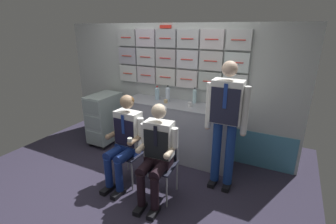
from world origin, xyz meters
name	(u,v)px	position (x,y,z in m)	size (l,w,h in m)	color
ground	(127,187)	(0.00, 0.00, -0.02)	(4.80, 4.80, 0.04)	#2E293B
galley_bulkhead	(172,86)	(0.02, 1.37, 1.13)	(4.20, 0.14, 2.15)	#B5BBB8
galley_counter	(177,130)	(0.25, 1.09, 0.46)	(1.82, 0.53, 0.92)	#A6A8B2
service_trolley	(105,117)	(-1.16, 0.94, 0.50)	(0.40, 0.65, 0.94)	black
folding_chair_left	(133,144)	(-0.04, 0.24, 0.52)	(0.42, 0.42, 0.85)	#A8AAAF
crew_member_left	(125,137)	(-0.05, 0.08, 0.69)	(0.49, 0.61, 1.26)	black
folding_chair_center	(162,156)	(0.48, 0.14, 0.52)	(0.43, 0.44, 0.85)	#A8AAAF
crew_member_center	(156,150)	(0.50, -0.03, 0.68)	(0.48, 0.61, 1.24)	black
crew_member_standing	(226,116)	(1.15, 0.61, 1.03)	(0.54, 0.26, 1.71)	black
water_bottle_clear	(157,93)	(-0.16, 1.17, 1.03)	(0.07, 0.07, 0.23)	#ACD2E6
sparkling_bottle_green	(195,96)	(0.48, 1.26, 1.04)	(0.06, 0.06, 0.25)	silver
water_bottle_blue_cap	(168,94)	(0.05, 1.15, 1.05)	(0.07, 0.07, 0.26)	silver
paper_cup_blue	(190,104)	(0.49, 1.03, 0.96)	(0.06, 0.06, 0.08)	white
espresso_cup_small	(222,109)	(0.99, 1.03, 0.96)	(0.06, 0.06, 0.06)	beige
paper_cup_tan	(166,101)	(0.06, 1.05, 0.95)	(0.06, 0.06, 0.06)	tan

